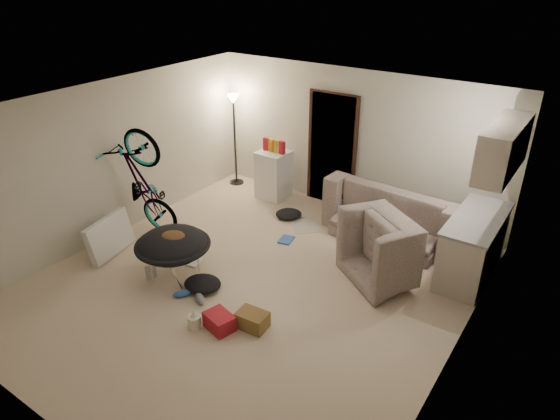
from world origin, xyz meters
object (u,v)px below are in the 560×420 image
Objects in this scene: bicycle at (146,206)px; saucer_chair at (173,251)px; drink_case_b at (219,321)px; floor_lamp at (234,121)px; armchair at (400,253)px; juicer at (194,321)px; mini_fridge at (274,175)px; sofa at (396,217)px; tv_box at (110,236)px; drink_case_a at (252,320)px; kitchen_counter at (472,247)px.

bicycle is 1.48m from saucer_chair.
floor_lamp is at bearing 141.33° from drink_case_b.
juicer is at bearing 91.57° from armchair.
mini_fridge is 2.50× the size of drink_case_b.
juicer is (2.27, -1.34, -0.40)m from bicycle.
sofa is 2.53× the size of tv_box.
tv_box reaches higher than drink_case_a.
drink_case_a is at bearing 83.68° from sofa.
bicycle is 5.08× the size of drink_case_a.
floor_lamp reaches higher than juicer.
tv_box is at bearing 61.09° from armchair.
armchair reaches higher than drink_case_b.
kitchen_counter is 1.32× the size of armchair.
drink_case_b is 1.53× the size of juicer.
saucer_chair is at bearing -65.80° from floor_lamp.
bicycle reaches higher than juicer.
bicycle is at bearing -87.64° from floor_lamp.
drink_case_b is at bearing -63.56° from mini_fridge.
drink_case_a is (-1.04, -2.10, -0.26)m from armchair.
bicycle is at bearing 51.30° from armchair.
drink_case_b is at bearing -21.65° from tv_box.
bicycle is 2.13× the size of tv_box.
saucer_chair is at bearing 167.07° from drink_case_a.
tv_box is at bearing -151.62° from kitchen_counter.
drink_case_a is at bearing 34.54° from juicer.
bicycle is 1.80× the size of saucer_chair.
sofa is 4.53m from tv_box.
sofa is at bearing -29.65° from armchair.
kitchen_counter is 4.00× the size of drink_case_a.
floor_lamp is 1.21× the size of kitchen_counter.
drink_case_a is at bearing 98.26° from armchair.
mini_fridge is (-2.50, 0.10, 0.12)m from sofa.
bicycle is (0.10, -2.43, -0.81)m from floor_lamp.
bicycle is 2.50m from mini_fridge.
kitchen_counter is 1.68× the size of tv_box.
armchair is at bearing 35.60° from saucer_chair.
saucer_chair is at bearing -144.16° from kitchen_counter.
saucer_chair reaches higher than armchair.
drink_case_b is (2.64, -3.61, -1.20)m from floor_lamp.
sofa is at bearing -65.69° from bicycle.
drink_case_b is (1.65, -3.51, -0.35)m from mini_fridge.
sofa is 1.19× the size of bicycle.
saucer_chair is 1.18× the size of tv_box.
tv_box is at bearing -173.99° from drink_case_b.
bicycle is 3.04m from drink_case_a.
saucer_chair is (-2.60, -1.86, 0.08)m from armchair.
floor_lamp is at bearing 79.26° from tv_box.
tv_box reaches higher than juicer.
bicycle is 2.83m from drink_case_b.
bicycle is (-3.91, -1.17, 0.13)m from armchair.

